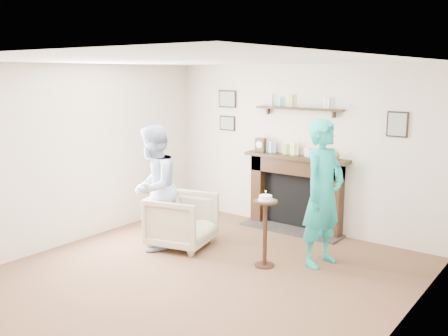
{
  "coord_description": "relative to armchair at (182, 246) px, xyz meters",
  "views": [
    {
      "loc": [
        3.54,
        -4.19,
        2.37
      ],
      "look_at": [
        -0.24,
        0.9,
        1.16
      ],
      "focal_mm": 40.0,
      "sensor_mm": 36.0,
      "label": 1
    }
  ],
  "objects": [
    {
      "name": "man",
      "position": [
        -0.26,
        -0.27,
        0.0
      ],
      "size": [
        0.92,
        1.01,
        1.7
      ],
      "primitive_type": "imported",
      "rotation": [
        0.0,
        0.0,
        -1.16
      ],
      "color": "silver",
      "rests_on": "ground"
    },
    {
      "name": "armchair",
      "position": [
        0.0,
        0.0,
        0.0
      ],
      "size": [
        0.98,
        0.96,
        0.74
      ],
      "primitive_type": "imported",
      "rotation": [
        0.0,
        0.0,
        1.81
      ],
      "color": "#BCA98C",
      "rests_on": "ground"
    },
    {
      "name": "pedestal_table",
      "position": [
        1.31,
        0.06,
        0.6
      ],
      "size": [
        0.3,
        0.3,
        0.97
      ],
      "color": "black",
      "rests_on": "ground"
    },
    {
      "name": "woman",
      "position": [
        1.84,
        0.55,
        0.0
      ],
      "size": [
        0.55,
        0.74,
        1.83
      ],
      "primitive_type": "imported",
      "rotation": [
        0.0,
        0.0,
        1.39
      ],
      "color": "#21A6BC",
      "rests_on": "ground"
    },
    {
      "name": "ground",
      "position": [
        0.87,
        -0.78,
        0.0
      ],
      "size": [
        5.0,
        5.0,
        0.0
      ],
      "primitive_type": "plane",
      "color": "brown",
      "rests_on": "ground"
    },
    {
      "name": "room_shell",
      "position": [
        0.87,
        -0.08,
        1.62
      ],
      "size": [
        4.54,
        5.02,
        2.52
      ],
      "color": "beige",
      "rests_on": "ground"
    }
  ]
}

